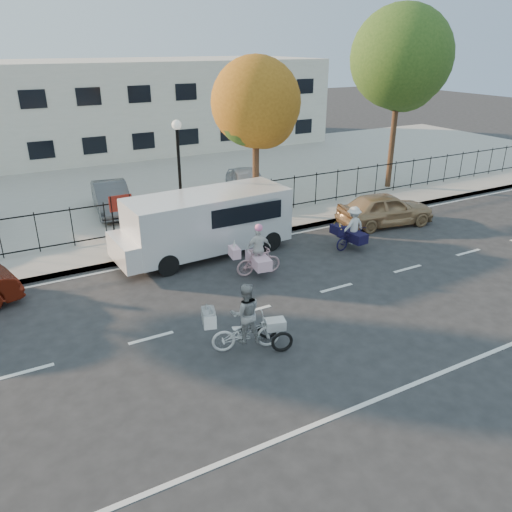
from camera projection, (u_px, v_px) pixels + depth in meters
ground at (252, 311)px, 14.32m from camera, size 120.00×120.00×0.00m
road_markings at (252, 311)px, 14.32m from camera, size 60.00×9.52×0.01m
curb at (188, 249)px, 18.36m from camera, size 60.00×0.10×0.15m
sidewalk at (178, 240)px, 19.21m from camera, size 60.00×2.20×0.15m
parking_lot at (118, 186)px, 26.39m from camera, size 60.00×15.60×0.15m
iron_fence at (166, 212)px, 19.77m from camera, size 58.00×0.06×1.50m
building at (75, 109)px, 33.29m from camera, size 34.00×10.00×6.00m
lamppost at (179, 157)px, 18.79m from camera, size 0.36×0.36×4.33m
street_sign at (121, 209)px, 18.43m from camera, size 0.85×0.06×1.80m
zebra_trike at (246, 324)px, 12.30m from camera, size 2.10×1.24×1.80m
unicorn_bike at (258, 256)px, 16.31m from camera, size 1.78×1.25×1.76m
bull_bike at (352, 232)px, 18.42m from camera, size 1.75×1.20×1.61m
white_van at (206, 221)px, 17.70m from camera, size 6.40×2.44×2.24m
gold_sedan at (385, 209)px, 20.79m from camera, size 4.29×2.30×1.39m
lot_car_c at (112, 198)px, 21.88m from camera, size 1.80×4.11×1.31m
lot_car_d at (248, 184)px, 23.79m from camera, size 2.74×4.50×1.43m
tree_mid at (258, 107)px, 20.26m from camera, size 3.67×3.65×6.70m
tree_east at (402, 63)px, 23.81m from camera, size 4.82×4.82×8.84m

